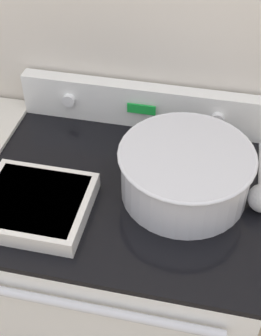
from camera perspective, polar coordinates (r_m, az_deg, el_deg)
kitchen_wall at (r=1.42m, az=2.28°, el=17.93°), size 8.00×0.05×2.50m
stove_range at (r=1.67m, az=-0.81°, el=-13.42°), size 0.79×0.68×0.91m
control_panel at (r=1.50m, az=1.57°, el=7.65°), size 0.79×0.07×0.14m
mixing_bowl at (r=1.25m, az=6.70°, el=-0.30°), size 0.36×0.36×0.14m
casserole_dish at (r=1.26m, az=-11.61°, el=-4.31°), size 0.29×0.26×0.05m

